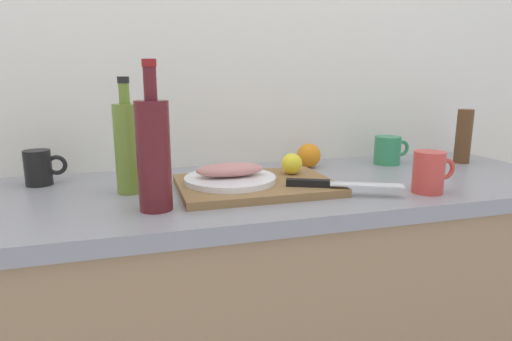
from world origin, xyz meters
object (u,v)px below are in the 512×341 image
object	(u,v)px
olive_oil_bottle	(127,146)
lemon_0	(292,164)
coffee_mug_0	(429,172)
coffee_mug_1	(388,150)
chef_knife	(329,184)
pepper_mill	(464,136)
white_plate	(230,179)
coffee_mug_2	(39,168)
wine_bottle	(154,153)
orange_0	(309,155)
cutting_board	(256,185)
fish_fillet	(230,170)

from	to	relation	value
olive_oil_bottle	lemon_0	bearing A→B (deg)	0.01
coffee_mug_0	coffee_mug_1	world-z (taller)	coffee_mug_0
chef_knife	pepper_mill	world-z (taller)	pepper_mill
white_plate	coffee_mug_2	world-z (taller)	coffee_mug_2
coffee_mug_2	pepper_mill	size ratio (longest dim) A/B	0.60
wine_bottle	coffee_mug_2	distance (m)	0.44
white_plate	orange_0	distance (m)	0.37
lemon_0	chef_knife	bearing A→B (deg)	-77.35
white_plate	olive_oil_bottle	size ratio (longest dim) A/B	0.83
white_plate	coffee_mug_0	bearing A→B (deg)	-19.83
olive_oil_bottle	pepper_mill	world-z (taller)	olive_oil_bottle
coffee_mug_0	coffee_mug_1	bearing A→B (deg)	72.82
coffee_mug_0	chef_knife	bearing A→B (deg)	168.81
wine_bottle	lemon_0	bearing A→B (deg)	23.41
olive_oil_bottle	wine_bottle	world-z (taller)	wine_bottle
cutting_board	coffee_mug_1	world-z (taller)	coffee_mug_1
white_plate	chef_knife	xyz separation A→B (m)	(0.23, -0.12, 0.00)
coffee_mug_1	pepper_mill	distance (m)	0.27
lemon_0	coffee_mug_1	bearing A→B (deg)	18.78
lemon_0	coffee_mug_2	world-z (taller)	coffee_mug_2
cutting_board	coffee_mug_0	distance (m)	0.45
olive_oil_bottle	pepper_mill	xyz separation A→B (m)	(1.11, 0.08, -0.03)
wine_bottle	olive_oil_bottle	bearing A→B (deg)	108.26
lemon_0	white_plate	bearing A→B (deg)	-167.55
coffee_mug_1	pepper_mill	xyz separation A→B (m)	(0.26, -0.05, 0.04)
fish_fillet	coffee_mug_0	size ratio (longest dim) A/B	1.53
cutting_board	lemon_0	world-z (taller)	lemon_0
coffee_mug_0	coffee_mug_2	bearing A→B (deg)	159.37
white_plate	wine_bottle	world-z (taller)	wine_bottle
fish_fillet	olive_oil_bottle	size ratio (longest dim) A/B	0.62
chef_knife	orange_0	bearing A→B (deg)	99.90
orange_0	pepper_mill	distance (m)	0.55
fish_fillet	coffee_mug_2	bearing A→B (deg)	158.60
chef_knife	coffee_mug_2	world-z (taller)	coffee_mug_2
fish_fillet	coffee_mug_0	xyz separation A→B (m)	(0.48, -0.17, 0.00)
coffee_mug_1	pepper_mill	size ratio (longest dim) A/B	0.70
white_plate	lemon_0	distance (m)	0.20
fish_fillet	chef_knife	xyz separation A→B (m)	(0.23, -0.12, -0.02)
coffee_mug_0	coffee_mug_1	distance (m)	0.37
coffee_mug_2	chef_knife	bearing A→B (deg)	-23.75
pepper_mill	cutting_board	bearing A→B (deg)	-169.92
coffee_mug_0	fish_fillet	bearing A→B (deg)	160.17
lemon_0	coffee_mug_1	distance (m)	0.43
coffee_mug_0	orange_0	bearing A→B (deg)	114.59
chef_knife	wine_bottle	bearing A→B (deg)	-155.24
coffee_mug_1	orange_0	size ratio (longest dim) A/B	1.62
white_plate	coffee_mug_2	distance (m)	0.53
fish_fillet	orange_0	xyz separation A→B (m)	(0.31, 0.20, -0.01)
coffee_mug_0	pepper_mill	bearing A→B (deg)	39.15
orange_0	pepper_mill	xyz separation A→B (m)	(0.54, -0.08, 0.05)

